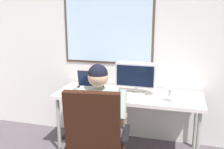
{
  "coord_description": "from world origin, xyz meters",
  "views": [
    {
      "loc": [
        0.67,
        -0.76,
        1.67
      ],
      "look_at": [
        -0.01,
        1.74,
        1.05
      ],
      "focal_mm": 40.71,
      "sensor_mm": 36.0,
      "label": 1
    }
  ],
  "objects_px": {
    "desk": "(128,98)",
    "person_seated": "(101,118)",
    "office_chair": "(95,136)",
    "crt_monitor": "(136,75)",
    "laptop": "(89,85)",
    "wine_glass": "(172,93)",
    "coffee_mug": "(108,92)"
  },
  "relations": [
    {
      "from": "desk",
      "to": "coffee_mug",
      "type": "xyz_separation_m",
      "value": [
        -0.21,
        -0.14,
        0.1
      ]
    },
    {
      "from": "office_chair",
      "to": "laptop",
      "type": "distance_m",
      "value": 1.0
    },
    {
      "from": "wine_glass",
      "to": "coffee_mug",
      "type": "bearing_deg",
      "value": 179.21
    },
    {
      "from": "person_seated",
      "to": "crt_monitor",
      "type": "relative_size",
      "value": 2.53
    },
    {
      "from": "coffee_mug",
      "to": "office_chair",
      "type": "bearing_deg",
      "value": -83.79
    },
    {
      "from": "person_seated",
      "to": "laptop",
      "type": "xyz_separation_m",
      "value": [
        -0.35,
        0.62,
        0.16
      ]
    },
    {
      "from": "desk",
      "to": "wine_glass",
      "type": "bearing_deg",
      "value": -16.08
    },
    {
      "from": "desk",
      "to": "wine_glass",
      "type": "xyz_separation_m",
      "value": [
        0.51,
        -0.15,
        0.15
      ]
    },
    {
      "from": "desk",
      "to": "person_seated",
      "type": "height_order",
      "value": "person_seated"
    },
    {
      "from": "crt_monitor",
      "to": "wine_glass",
      "type": "xyz_separation_m",
      "value": [
        0.43,
        -0.19,
        -0.12
      ]
    },
    {
      "from": "person_seated",
      "to": "coffee_mug",
      "type": "bearing_deg",
      "value": 96.22
    },
    {
      "from": "person_seated",
      "to": "laptop",
      "type": "bearing_deg",
      "value": 119.58
    },
    {
      "from": "desk",
      "to": "crt_monitor",
      "type": "bearing_deg",
      "value": 25.14
    },
    {
      "from": "office_chair",
      "to": "coffee_mug",
      "type": "bearing_deg",
      "value": 96.21
    },
    {
      "from": "person_seated",
      "to": "crt_monitor",
      "type": "distance_m",
      "value": 0.73
    },
    {
      "from": "wine_glass",
      "to": "person_seated",
      "type": "bearing_deg",
      "value": -148.61
    },
    {
      "from": "desk",
      "to": "laptop",
      "type": "relative_size",
      "value": 4.82
    },
    {
      "from": "office_chair",
      "to": "crt_monitor",
      "type": "xyz_separation_m",
      "value": [
        0.22,
        0.87,
        0.38
      ]
    },
    {
      "from": "desk",
      "to": "office_chair",
      "type": "xyz_separation_m",
      "value": [
        -0.14,
        -0.84,
        -0.1
      ]
    },
    {
      "from": "desk",
      "to": "person_seated",
      "type": "distance_m",
      "value": 0.59
    },
    {
      "from": "office_chair",
      "to": "person_seated",
      "type": "relative_size",
      "value": 0.85
    },
    {
      "from": "office_chair",
      "to": "laptop",
      "type": "height_order",
      "value": "office_chair"
    },
    {
      "from": "office_chair",
      "to": "crt_monitor",
      "type": "height_order",
      "value": "crt_monitor"
    },
    {
      "from": "crt_monitor",
      "to": "laptop",
      "type": "height_order",
      "value": "crt_monitor"
    },
    {
      "from": "laptop",
      "to": "coffee_mug",
      "type": "xyz_separation_m",
      "value": [
        0.31,
        -0.2,
        -0.01
      ]
    },
    {
      "from": "desk",
      "to": "crt_monitor",
      "type": "xyz_separation_m",
      "value": [
        0.08,
        0.04,
        0.28
      ]
    },
    {
      "from": "laptop",
      "to": "wine_glass",
      "type": "bearing_deg",
      "value": -11.36
    },
    {
      "from": "office_chair",
      "to": "coffee_mug",
      "type": "height_order",
      "value": "office_chair"
    },
    {
      "from": "person_seated",
      "to": "wine_glass",
      "type": "height_order",
      "value": "person_seated"
    },
    {
      "from": "laptop",
      "to": "coffee_mug",
      "type": "height_order",
      "value": "laptop"
    },
    {
      "from": "crt_monitor",
      "to": "laptop",
      "type": "distance_m",
      "value": 0.63
    },
    {
      "from": "laptop",
      "to": "wine_glass",
      "type": "xyz_separation_m",
      "value": [
        1.03,
        -0.21,
        0.04
      ]
    }
  ]
}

